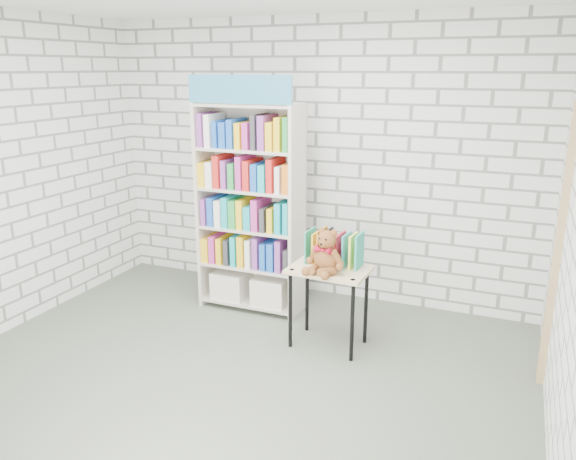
% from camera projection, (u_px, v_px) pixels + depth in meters
% --- Properties ---
extents(ground, '(4.50, 4.50, 0.00)m').
position_uv_depth(ground, '(225.00, 382.00, 4.28)').
color(ground, '#525B4D').
rests_on(ground, ground).
extents(room_shell, '(4.52, 4.02, 2.81)m').
position_uv_depth(room_shell, '(216.00, 148.00, 3.79)').
color(room_shell, silver).
rests_on(room_shell, ground).
extents(bookshelf, '(1.00, 0.39, 2.25)m').
position_uv_depth(bookshelf, '(251.00, 207.00, 5.36)').
color(bookshelf, beige).
rests_on(bookshelf, ground).
extents(display_table, '(0.68, 0.49, 0.70)m').
position_uv_depth(display_table, '(329.00, 279.00, 4.70)').
color(display_table, '#DDBD84').
rests_on(display_table, ground).
extents(table_books, '(0.47, 0.23, 0.27)m').
position_uv_depth(table_books, '(334.00, 249.00, 4.72)').
color(table_books, teal).
rests_on(table_books, display_table).
extents(teddy_bear, '(0.33, 0.32, 0.36)m').
position_uv_depth(teddy_bear, '(325.00, 255.00, 4.54)').
color(teddy_bear, brown).
rests_on(teddy_bear, display_table).
extents(door_trim, '(0.05, 0.12, 2.10)m').
position_uv_depth(door_trim, '(558.00, 250.00, 4.02)').
color(door_trim, tan).
rests_on(door_trim, ground).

